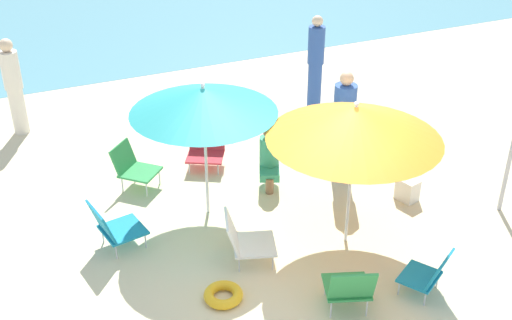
% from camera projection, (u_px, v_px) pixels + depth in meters
% --- Properties ---
extents(ground_plane, '(40.00, 40.00, 0.00)m').
position_uv_depth(ground_plane, '(316.00, 257.00, 8.29)').
color(ground_plane, beige).
extents(umbrella_orange, '(2.14, 2.14, 1.99)m').
position_uv_depth(umbrella_orange, '(355.00, 123.00, 7.78)').
color(umbrella_orange, silver).
rests_on(umbrella_orange, ground_plane).
extents(umbrella_teal, '(1.93, 1.93, 1.94)m').
position_uv_depth(umbrella_teal, '(203.00, 100.00, 8.36)').
color(umbrella_teal, silver).
rests_on(umbrella_teal, ground_plane).
extents(beach_chair_a, '(0.77, 0.77, 0.66)m').
position_uv_depth(beach_chair_a, '(133.00, 166.00, 9.63)').
color(beach_chair_a, '#33934C').
rests_on(beach_chair_a, ground_plane).
extents(beach_chair_b, '(0.69, 0.63, 0.68)m').
position_uv_depth(beach_chair_b, '(113.00, 226.00, 8.29)').
color(beach_chair_b, teal).
rests_on(beach_chair_b, ground_plane).
extents(beach_chair_c, '(0.77, 0.78, 0.65)m').
position_uv_depth(beach_chair_c, '(206.00, 147.00, 10.23)').
color(beach_chair_c, red).
rests_on(beach_chair_c, ground_plane).
extents(beach_chair_d, '(0.75, 0.69, 0.66)m').
position_uv_depth(beach_chair_d, '(245.00, 239.00, 8.06)').
color(beach_chair_d, white).
rests_on(beach_chair_d, ground_plane).
extents(beach_chair_e, '(0.66, 0.66, 0.61)m').
position_uv_depth(beach_chair_e, '(429.00, 274.00, 7.52)').
color(beach_chair_e, teal).
rests_on(beach_chair_e, ground_plane).
extents(beach_chair_f, '(0.67, 0.72, 0.70)m').
position_uv_depth(beach_chair_f, '(349.00, 287.00, 7.24)').
color(beach_chair_f, '#33934C').
rests_on(beach_chair_f, ground_plane).
extents(person_a, '(0.30, 0.30, 1.68)m').
position_uv_depth(person_a, '(14.00, 86.00, 10.94)').
color(person_a, silver).
rests_on(person_a, ground_plane).
extents(person_b, '(0.33, 0.33, 1.72)m').
position_uv_depth(person_b, '(343.00, 126.00, 9.60)').
color(person_b, '#2D519E').
rests_on(person_b, ground_plane).
extents(person_c, '(0.30, 0.30, 1.80)m').
position_uv_depth(person_c, '(315.00, 64.00, 11.69)').
color(person_c, '#2D519E').
rests_on(person_c, ground_plane).
extents(person_d, '(0.42, 0.53, 0.93)m').
position_uv_depth(person_d, '(269.00, 156.00, 9.65)').
color(person_d, '#389970').
rests_on(person_d, ground_plane).
extents(swim_ring, '(0.46, 0.46, 0.12)m').
position_uv_depth(swim_ring, '(223.00, 295.00, 7.58)').
color(swim_ring, yellow).
rests_on(swim_ring, ground_plane).
extents(beach_bag, '(0.29, 0.34, 0.33)m').
position_uv_depth(beach_bag, '(407.00, 190.00, 9.39)').
color(beach_bag, silver).
rests_on(beach_bag, ground_plane).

